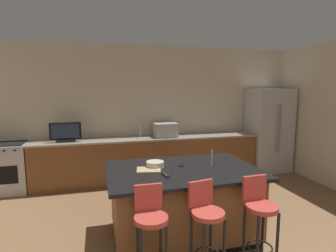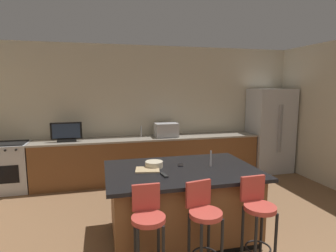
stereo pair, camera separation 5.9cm
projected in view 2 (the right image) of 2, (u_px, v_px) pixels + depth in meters
name	position (u px, v px, depth m)	size (l,w,h in m)	color
wall_back	(150.00, 112.00, 6.10)	(7.10, 0.12, 2.87)	beige
counter_back	(151.00, 159.00, 5.86)	(4.73, 0.62, 0.93)	brown
kitchen_island	(181.00, 202.00, 3.63)	(1.96, 1.31, 0.93)	black
refrigerator	(270.00, 130.00, 6.42)	(0.93, 0.72, 1.94)	#B7BABF
range_oven	(7.00, 167.00, 5.20)	(0.79, 0.63, 0.95)	#B7BABF
microwave	(166.00, 130.00, 5.85)	(0.48, 0.36, 0.29)	#B7BABF
tv_monitor	(66.00, 133.00, 5.32)	(0.58, 0.16, 0.38)	black
sink_faucet_back	(141.00, 131.00, 5.83)	(0.02, 0.02, 0.24)	#B2B2B7
sink_faucet_island	(211.00, 159.00, 3.65)	(0.02, 0.02, 0.22)	#B2B2B7
bar_stool_left	(148.00, 226.00, 2.74)	(0.34, 0.34, 1.00)	#B23D33
bar_stool_center	(204.00, 221.00, 2.82)	(0.34, 0.36, 1.01)	#B23D33
bar_stool_right	(258.00, 215.00, 2.95)	(0.34, 0.34, 1.02)	#B23D33
fruit_bowl	(154.00, 164.00, 3.63)	(0.23, 0.23, 0.08)	beige
cell_phone	(181.00, 165.00, 3.74)	(0.07, 0.15, 0.01)	black
tv_remote	(164.00, 175.00, 3.29)	(0.04, 0.17, 0.02)	black
cutting_board	(148.00, 170.00, 3.50)	(0.30, 0.24, 0.02)	tan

